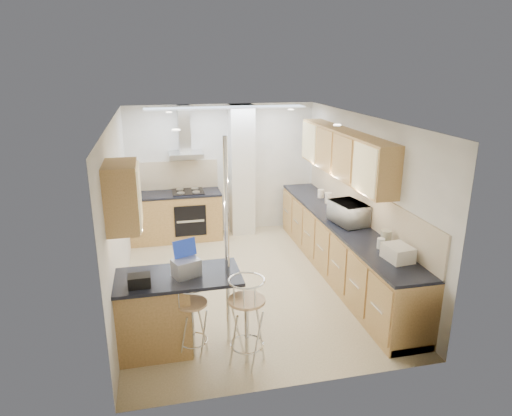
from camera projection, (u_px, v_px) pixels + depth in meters
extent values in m
plane|color=tan|center=(247.00, 283.00, 7.01)|extent=(4.80, 4.80, 0.00)
cube|color=white|center=(222.00, 169.00, 8.86)|extent=(3.60, 0.04, 2.50)
cube|color=white|center=(297.00, 278.00, 4.40)|extent=(3.60, 0.04, 2.50)
cube|color=white|center=(119.00, 214.00, 6.25)|extent=(0.04, 4.80, 2.50)
cube|color=white|center=(361.00, 198.00, 7.01)|extent=(0.04, 4.80, 2.50)
cube|color=white|center=(246.00, 119.00, 6.25)|extent=(3.60, 4.80, 0.02)
cube|color=#9F763F|center=(343.00, 153.00, 7.15)|extent=(0.34, 3.00, 0.72)
cube|color=#9F763F|center=(122.00, 196.00, 4.84)|extent=(0.34, 0.62, 0.72)
cube|color=#EBE3C5|center=(360.00, 202.00, 7.03)|extent=(0.03, 4.40, 0.56)
cube|color=#EBE3C5|center=(173.00, 176.00, 8.67)|extent=(1.70, 0.03, 0.56)
cube|color=white|center=(242.00, 171.00, 8.75)|extent=(0.45, 0.40, 2.50)
cube|color=silver|center=(186.00, 155.00, 8.37)|extent=(0.62, 0.48, 0.08)
cube|color=silver|center=(184.00, 130.00, 8.36)|extent=(0.22, 0.20, 0.88)
cylinder|color=white|center=(227.00, 246.00, 5.17)|extent=(0.05, 0.05, 2.50)
cube|color=black|center=(190.00, 221.00, 8.39)|extent=(0.58, 0.02, 0.58)
cube|color=black|center=(188.00, 192.00, 8.53)|extent=(0.58, 0.50, 0.02)
cube|color=tan|center=(226.00, 108.00, 7.93)|extent=(2.80, 0.35, 0.02)
cube|color=#9F763F|center=(340.00, 248.00, 7.19)|extent=(0.60, 4.40, 0.88)
cube|color=black|center=(342.00, 221.00, 7.05)|extent=(0.63, 4.40, 0.04)
cube|color=#9F763F|center=(176.00, 217.00, 8.63)|extent=(1.70, 0.60, 0.88)
cube|color=black|center=(175.00, 194.00, 8.49)|extent=(1.70, 0.63, 0.04)
cube|color=#9F763F|center=(178.00, 314.00, 5.29)|extent=(1.35, 0.62, 0.90)
cube|color=black|center=(176.00, 277.00, 5.15)|extent=(1.47, 0.72, 0.04)
imported|color=white|center=(349.00, 213.00, 6.82)|extent=(0.50, 0.66, 0.33)
cube|color=#A1A4A9|center=(186.00, 268.00, 5.12)|extent=(0.35, 0.31, 0.20)
cube|color=black|center=(139.00, 281.00, 4.88)|extent=(0.24, 0.18, 0.13)
cylinder|color=white|center=(329.00, 198.00, 7.83)|extent=(0.14, 0.14, 0.19)
cylinder|color=white|center=(321.00, 194.00, 8.17)|extent=(0.15, 0.15, 0.15)
cylinder|color=#B8B393|center=(386.00, 238.00, 6.03)|extent=(0.14, 0.14, 0.20)
cylinder|color=white|center=(381.00, 243.00, 5.94)|extent=(0.11, 0.11, 0.14)
cube|color=white|center=(398.00, 253.00, 5.58)|extent=(0.32, 0.38, 0.19)
cylinder|color=silver|center=(136.00, 189.00, 8.35)|extent=(0.16, 0.16, 0.20)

